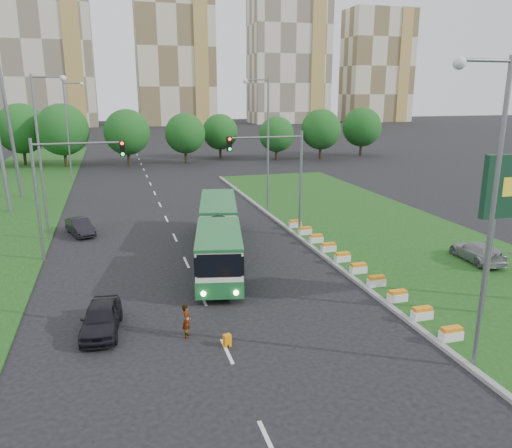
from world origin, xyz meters
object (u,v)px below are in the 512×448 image
object	(u,v)px
car_left_far	(80,227)
car_left_near	(101,318)
car_median	(477,252)
shopping_trolley	(227,340)
traffic_mast_median	(281,168)
traffic_mast_left	(62,179)
articulated_bus	(216,233)
pedestrian	(187,321)

from	to	relation	value
car_left_far	car_left_near	bearing A→B (deg)	-102.70
car_left_near	car_median	distance (m)	23.52
car_left_near	car_left_far	world-z (taller)	car_left_near
car_median	shopping_trolley	bearing A→B (deg)	23.38
car_left_near	shopping_trolley	xyz separation A→B (m)	(5.28, -2.89, -0.43)
traffic_mast_median	traffic_mast_left	bearing A→B (deg)	-176.23
traffic_mast_median	traffic_mast_left	size ratio (longest dim) A/B	1.00
shopping_trolley	articulated_bus	bearing A→B (deg)	65.86
traffic_mast_left	articulated_bus	size ratio (longest dim) A/B	0.49
car_median	pedestrian	world-z (taller)	pedestrian
traffic_mast_median	car_left_near	size ratio (longest dim) A/B	1.95
traffic_mast_left	pedestrian	xyz separation A→B (m)	(5.93, -13.21, -4.57)
car_left_far	pedestrian	world-z (taller)	pedestrian
car_median	traffic_mast_median	bearing A→B (deg)	-37.75
traffic_mast_left	car_left_far	distance (m)	7.50
articulated_bus	pedestrian	size ratio (longest dim) A/B	10.42
car_left_far	shopping_trolley	world-z (taller)	car_left_far
car_left_far	car_median	xyz separation A→B (m)	(25.09, -14.15, 0.14)
traffic_mast_median	traffic_mast_left	world-z (taller)	same
traffic_mast_left	car_median	distance (m)	27.21
traffic_mast_median	shopping_trolley	xyz separation A→B (m)	(-7.66, -15.56, -5.08)
car_median	pedestrian	xyz separation A→B (m)	(-19.57, -4.89, 0.00)
shopping_trolley	car_left_near	bearing A→B (deg)	136.68
pedestrian	articulated_bus	bearing A→B (deg)	-1.65
traffic_mast_median	pedestrian	distance (m)	17.55
car_left_near	car_left_far	bearing A→B (deg)	102.12
traffic_mast_left	shopping_trolley	size ratio (longest dim) A/B	14.78
car_left_near	car_median	xyz separation A→B (m)	(23.28, 3.34, 0.08)
traffic_mast_left	traffic_mast_median	bearing A→B (deg)	3.77
articulated_bus	car_median	xyz separation A→B (m)	(15.96, -5.94, -0.86)
car_left_near	shopping_trolley	distance (m)	6.03
traffic_mast_left	car_left_near	size ratio (longest dim) A/B	1.95
articulated_bus	traffic_mast_left	bearing A→B (deg)	177.53
car_left_near	shopping_trolley	size ratio (longest dim) A/B	7.60
traffic_mast_median	articulated_bus	xyz separation A→B (m)	(-5.62, -3.39, -3.71)
car_left_near	shopping_trolley	world-z (taller)	car_left_near
car_left_far	traffic_mast_left	bearing A→B (deg)	-112.60
articulated_bus	car_median	distance (m)	17.05
pedestrian	shopping_trolley	world-z (taller)	pedestrian
car_left_near	shopping_trolley	bearing A→B (deg)	-22.49
traffic_mast_median	car_left_near	bearing A→B (deg)	-135.63
traffic_mast_median	shopping_trolley	distance (m)	18.07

